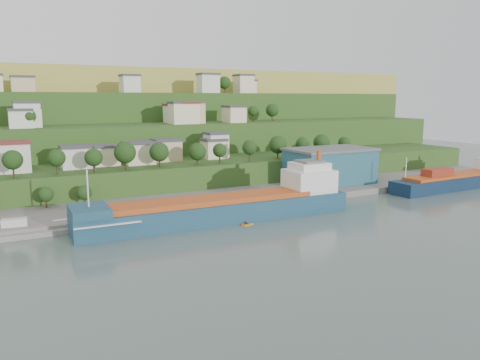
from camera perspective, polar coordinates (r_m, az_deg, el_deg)
ground at (r=122.57m, az=1.83°, el=-5.45°), size 500.00×500.00×0.00m
quay at (r=155.86m, az=3.21°, el=-2.12°), size 220.00×26.00×4.00m
pebble_beach at (r=129.22m, az=-25.35°, el=-5.61°), size 40.00×18.00×2.40m
hillside at (r=279.75m, az=-15.33°, el=2.91°), size 360.00×210.00×96.00m
cargo_ship_near at (r=126.44m, az=-1.53°, el=-3.51°), size 75.91×13.47×19.46m
cargo_ship_far at (r=190.10m, az=25.15°, el=-0.10°), size 58.74×12.10×15.86m
warehouse at (r=172.79m, az=10.89°, el=1.74°), size 31.24×19.40×12.80m
caravan at (r=125.79m, az=-25.79°, el=-4.86°), size 5.97×2.99×2.68m
dinghy at (r=127.71m, az=-20.86°, el=-4.72°), size 4.44×1.91×0.87m
kayak_orange at (r=122.62m, az=0.79°, el=-5.32°), size 3.19×0.63×0.79m
kayak_yellow at (r=121.82m, az=1.02°, el=-5.42°), size 3.29×1.47×0.82m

